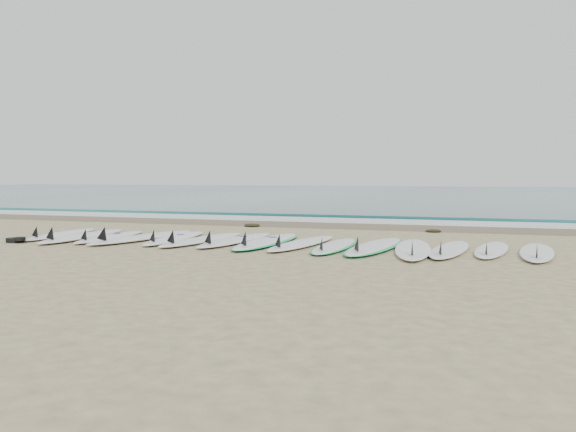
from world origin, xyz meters
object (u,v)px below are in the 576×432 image
(surfboard_0, at_px, (61,234))
(surfboard_14, at_px, (537,252))
(surfboard_7, at_px, (266,241))
(leash_coil, at_px, (16,240))

(surfboard_0, bearing_deg, surfboard_14, -7.39)
(surfboard_0, height_order, surfboard_7, surfboard_7)
(surfboard_7, xyz_separation_m, leash_coil, (-4.45, -1.21, -0.00))
(surfboard_7, bearing_deg, surfboard_14, 0.87)
(leash_coil, bearing_deg, surfboard_0, 86.93)
(surfboard_14, bearing_deg, leash_coil, -166.67)
(surfboard_7, relative_size, surfboard_14, 1.13)
(surfboard_0, xyz_separation_m, leash_coil, (-0.06, -1.10, -0.00))
(surfboard_0, distance_m, leash_coil, 1.11)
(leash_coil, bearing_deg, surfboard_14, 7.48)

